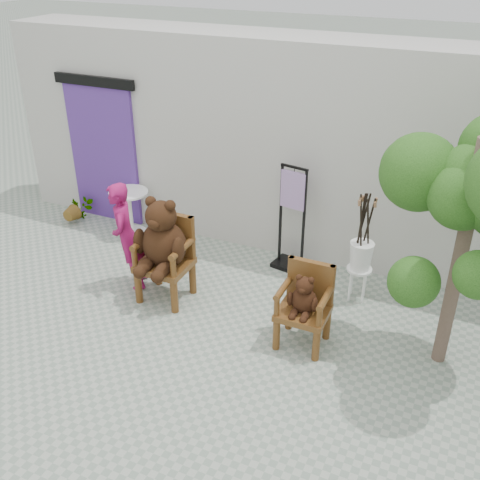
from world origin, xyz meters
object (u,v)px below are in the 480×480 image
Objects in this scene: person at (128,237)px; display_stand at (291,230)px; chair_big at (163,244)px; stool_bucket at (361,255)px; chair_small at (305,300)px; cafe_table at (130,207)px.

display_stand is (1.77, 1.31, -0.15)m from person.
display_stand reaches higher than chair_big.
stool_bucket is (1.05, -0.39, 0.06)m from display_stand.
chair_small is 2.48m from person.
display_stand reaches higher than person.
person is 2.97m from stool_bucket.
cafe_table is (-1.42, 1.32, -0.35)m from chair_big.
person is at bearing 174.44° from chair_big.
display_stand is (-0.70, 1.50, 0.02)m from chair_small.
chair_big is 0.96× the size of person.
chair_big reaches higher than chair_small.
chair_small is at bearing -4.22° from chair_big.
stool_bucket is at bearing -10.13° from display_stand.
cafe_table is at bearing -168.80° from display_stand.
chair_big is 0.93× the size of display_stand.
cafe_table is (-0.85, 1.26, -0.29)m from person.
person reaches higher than cafe_table.
person reaches higher than stool_bucket.
chair_small is 0.64× the size of display_stand.
stool_bucket is (2.25, 0.97, -0.14)m from chair_big.
display_stand is at bearing 159.65° from stool_bucket.
chair_big is at bearing 175.78° from chair_small.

